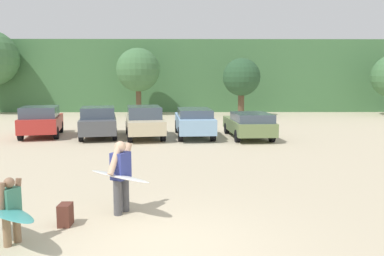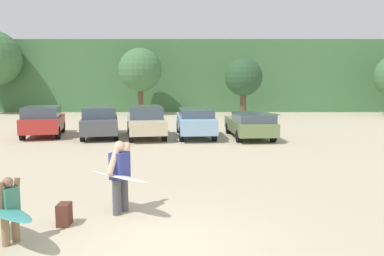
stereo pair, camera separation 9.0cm
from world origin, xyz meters
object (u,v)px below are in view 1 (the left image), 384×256
at_px(parked_car_sky_blue, 194,121).
at_px(person_child, 11,207).
at_px(backpack_dropped, 65,215).
at_px(surfboard_white, 119,176).
at_px(parked_car_red, 41,120).
at_px(person_adult, 121,173).
at_px(surfboard_teal, 1,209).
at_px(parked_car_dark_gray, 98,121).
at_px(parked_car_champagne, 144,121).
at_px(parked_car_olive_green, 249,124).

bearing_deg(parked_car_sky_blue, person_child, 160.91).
bearing_deg(backpack_dropped, surfboard_white, 33.24).
bearing_deg(person_child, parked_car_red, -45.25).
bearing_deg(person_adult, parked_car_sky_blue, -72.82).
bearing_deg(backpack_dropped, surfboard_teal, -131.10).
bearing_deg(backpack_dropped, parked_car_dark_gray, 100.23).
bearing_deg(surfboard_teal, parked_car_champagne, -53.42).
bearing_deg(person_child, parked_car_sky_blue, -78.76).
bearing_deg(parked_car_champagne, surfboard_white, 173.39).
xyz_separation_m(surfboard_teal, backpack_dropped, (0.81, 0.93, -0.44)).
height_order(person_adult, surfboard_white, person_adult).
height_order(parked_car_champagne, parked_car_olive_green, parked_car_champagne).
height_order(parked_car_champagne, surfboard_teal, parked_car_champagne).
bearing_deg(parked_car_sky_blue, surfboard_teal, 160.37).
xyz_separation_m(parked_car_red, surfboard_teal, (4.43, -13.38, -0.19)).
bearing_deg(backpack_dropped, parked_car_olive_green, 64.88).
relative_size(parked_car_sky_blue, surfboard_white, 2.86).
distance_m(parked_car_sky_blue, surfboard_teal, 13.69).
height_order(person_adult, person_child, person_adult).
height_order(parked_car_dark_gray, parked_car_sky_blue, parked_car_dark_gray).
height_order(parked_car_olive_green, person_adult, person_adult).
relative_size(parked_car_champagne, parked_car_olive_green, 1.02).
bearing_deg(parked_car_red, surfboard_teal, -175.03).
relative_size(parked_car_sky_blue, person_child, 3.98).
distance_m(parked_car_olive_green, person_child, 14.16).
xyz_separation_m(parked_car_red, person_child, (4.58, -13.33, -0.16)).
relative_size(parked_car_sky_blue, person_adult, 3.03).
bearing_deg(surfboard_white, person_child, 81.49).
height_order(parked_car_red, surfboard_white, parked_car_red).
height_order(parked_car_sky_blue, surfboard_white, parked_car_sky_blue).
relative_size(parked_car_dark_gray, surfboard_teal, 2.36).
xyz_separation_m(parked_car_red, parked_car_champagne, (5.43, -0.33, 0.01)).
height_order(parked_car_champagne, backpack_dropped, parked_car_champagne).
xyz_separation_m(parked_car_champagne, backpack_dropped, (-0.18, -12.12, -0.63)).
bearing_deg(parked_car_dark_gray, surfboard_teal, 174.16).
distance_m(person_adult, person_child, 2.33).
relative_size(parked_car_champagne, backpack_dropped, 10.61).
distance_m(surfboard_white, backpack_dropped, 1.33).
distance_m(parked_car_sky_blue, person_child, 13.61).
bearing_deg(surfboard_white, parked_car_champagne, -47.34).
bearing_deg(person_adult, surfboard_white, 102.19).
height_order(parked_car_red, surfboard_teal, parked_car_red).
xyz_separation_m(parked_car_champagne, parked_car_olive_green, (5.37, -0.28, -0.13)).
relative_size(parked_car_dark_gray, parked_car_olive_green, 0.98).
height_order(parked_car_olive_green, surfboard_teal, parked_car_olive_green).
distance_m(parked_car_sky_blue, person_adult, 11.69).
bearing_deg(parked_car_champagne, person_adult, 173.53).
xyz_separation_m(parked_car_dark_gray, person_child, (1.55, -13.15, -0.13)).
xyz_separation_m(surfboard_white, backpack_dropped, (-0.98, -0.64, -0.63)).
xyz_separation_m(parked_car_dark_gray, surfboard_white, (3.20, -11.62, 0.04)).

